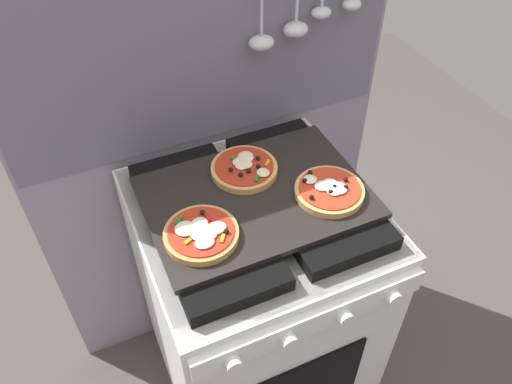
# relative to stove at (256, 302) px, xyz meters

# --- Properties ---
(ground_plane) EXTENTS (4.00, 4.00, 0.00)m
(ground_plane) POSITION_rel_stove_xyz_m (0.00, 0.00, -0.45)
(ground_plane) COLOR #4C4742
(kitchen_backsplash) EXTENTS (1.10, 0.09, 1.55)m
(kitchen_backsplash) POSITION_rel_stove_xyz_m (0.00, 0.34, 0.34)
(kitchen_backsplash) COLOR gray
(kitchen_backsplash) RESTS_ON ground_plane
(stove) EXTENTS (0.60, 0.64, 0.90)m
(stove) POSITION_rel_stove_xyz_m (0.00, 0.00, 0.00)
(stove) COLOR white
(stove) RESTS_ON ground_plane
(baking_tray) EXTENTS (0.54, 0.38, 0.02)m
(baking_tray) POSITION_rel_stove_xyz_m (0.00, 0.00, 0.46)
(baking_tray) COLOR black
(baking_tray) RESTS_ON stove
(pizza_left) EXTENTS (0.17, 0.17, 0.03)m
(pizza_left) POSITION_rel_stove_xyz_m (-0.17, -0.07, 0.48)
(pizza_left) COLOR tan
(pizza_left) RESTS_ON baking_tray
(pizza_right) EXTENTS (0.17, 0.17, 0.03)m
(pizza_right) POSITION_rel_stove_xyz_m (0.16, -0.07, 0.48)
(pizza_right) COLOR tan
(pizza_right) RESTS_ON baking_tray
(pizza_center) EXTENTS (0.17, 0.17, 0.03)m
(pizza_center) POSITION_rel_stove_xyz_m (0.01, 0.09, 0.48)
(pizza_center) COLOR tan
(pizza_center) RESTS_ON baking_tray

